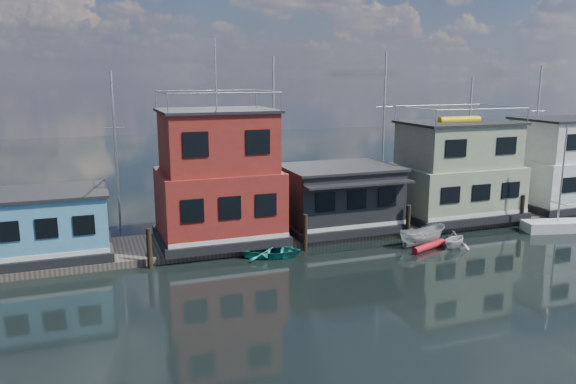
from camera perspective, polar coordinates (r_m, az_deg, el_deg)
name	(u,v)px	position (r m, az deg, el deg)	size (l,w,h in m)	color
ground	(457,298)	(27.80, 16.80, -10.30)	(160.00, 160.00, 0.00)	black
dock	(346,229)	(37.46, 5.87, -3.76)	(48.00, 5.00, 0.40)	#595147
houseboat_blue	(50,224)	(33.49, -23.07, -3.00)	(6.40, 4.90, 3.66)	black
houseboat_red	(218,179)	(33.82, -7.09, 1.30)	(7.40, 5.90, 11.86)	black
houseboat_dark	(339,197)	(36.70, 5.25, -0.51)	(7.40, 6.10, 4.06)	black
houseboat_green	(456,172)	(41.09, 16.72, 1.98)	(8.40, 5.90, 7.03)	black
houseboat_white	(566,164)	(47.69, 26.44, 2.53)	(8.40, 5.90, 6.66)	black
pilings	(361,227)	(34.67, 7.41, -3.54)	(42.28, 0.28, 2.20)	#2D2116
background_masts	(369,137)	(43.85, 8.23, 5.60)	(36.40, 0.16, 12.00)	silver
day_sailer	(557,225)	(41.48, 25.67, -3.04)	(4.68, 2.51, 7.03)	white
dinghy_white	(454,239)	(35.26, 16.55, -4.59)	(1.83, 2.12, 1.12)	silver
dinghy_teal	(272,251)	(32.26, -1.62, -6.01)	(2.41, 3.38, 0.70)	teal
motorboat	(422,236)	(35.17, 13.46, -4.37)	(1.20, 3.18, 1.23)	silver
red_kayak	(429,246)	(34.62, 14.12, -5.37)	(0.41, 0.41, 2.82)	red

